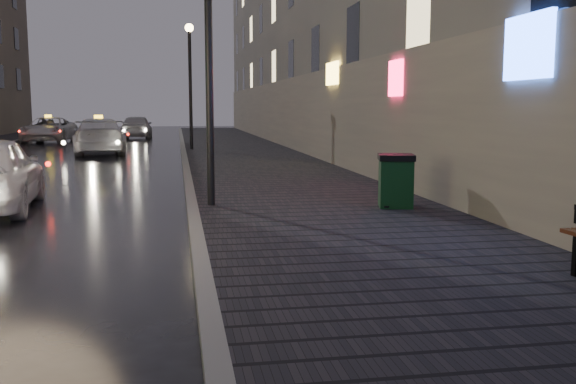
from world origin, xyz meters
The scene contains 10 objects.
ground centered at (0.00, 0.00, 0.00)m, with size 120.00×120.00×0.00m, color black.
sidewalk centered at (3.90, 21.00, 0.07)m, with size 4.60×58.00×0.15m, color black.
curb centered at (1.50, 21.00, 0.07)m, with size 0.20×58.00×0.15m, color slate.
building_near centered at (7.10, 25.00, 6.50)m, with size 1.80×50.00×13.00m, color #605B54.
lamp_near centered at (1.85, 6.00, 3.49)m, with size 0.36×0.36×5.28m.
lamp_far centered at (1.85, 22.00, 3.49)m, with size 0.36×0.36×5.28m.
trash_bin centered at (5.16, 5.18, 0.64)m, with size 0.76×0.76×0.96m.
taxi_mid centered at (-1.97, 21.96, 0.74)m, with size 2.08×5.10×1.48m, color white.
taxi_far centered at (-5.79, 31.64, 0.69)m, with size 2.29×4.97×1.38m, color silver.
car_far centered at (-1.18, 34.48, 0.73)m, with size 1.73×4.30×1.47m, color #A7A6AF.
Camera 1 is at (1.25, -5.91, 1.97)m, focal length 40.00 mm.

